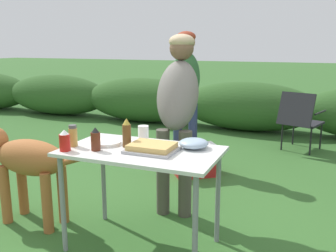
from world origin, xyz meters
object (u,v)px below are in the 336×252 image
Objects in this scene: folding_table at (141,160)px; plate_stack at (106,143)px; spice_jar at (73,136)px; bbq_sauce_bottle at (96,139)px; dog at (25,160)px; mixing_bowl at (194,143)px; paper_cup_stack at (143,133)px; ketchup_bottle at (65,141)px; camp_chair_green_behind_table at (300,118)px; standing_person_with_beanie at (186,83)px; beer_bottle at (127,133)px; cooler_box at (196,160)px; standing_person_in_navy_coat at (177,104)px; food_tray at (152,148)px.

folding_table is 4.80× the size of plate_stack.
folding_table is 7.01× the size of spice_jar.
dog is at bearing 169.82° from bbq_sauce_bottle.
mixing_bowl is 0.20× the size of dog.
paper_cup_stack is 0.79× the size of ketchup_bottle.
camp_chair_green_behind_table is at bearing -31.70° from dog.
ketchup_bottle is at bearing -110.44° from dog.
spice_jar is (-0.82, -0.28, 0.04)m from mixing_bowl.
bbq_sauce_bottle is 3.44m from camp_chair_green_behind_table.
standing_person_with_beanie is (-0.26, 1.69, 0.21)m from paper_cup_stack.
camp_chair_green_behind_table is at bearing 69.67° from bbq_sauce_bottle.
ketchup_bottle reaches higher than plate_stack.
bbq_sauce_bottle is (-0.16, -0.16, -0.02)m from beer_bottle.
folding_table is 1.71m from cooler_box.
folding_table is 1.05× the size of dog.
dog is (-1.06, 0.00, -0.13)m from folding_table.
beer_bottle is 3.24m from camp_chair_green_behind_table.
standing_person_in_navy_coat reaches higher than camp_chair_green_behind_table.
folding_table is at bearing -12.15° from beer_bottle.
spice_jar is (-0.21, 0.03, -0.00)m from bbq_sauce_bottle.
folding_table is 5.25× the size of beer_bottle.
spice_jar is 0.15× the size of dog.
spice_jar reaches higher than cooler_box.
standing_person_in_navy_coat is (0.29, 0.82, 0.15)m from bbq_sauce_bottle.
paper_cup_stack is at bearing 49.16° from ketchup_bottle.
food_tray is at bearing 8.81° from spice_jar.
mixing_bowl is at bearing 12.71° from plate_stack.
cooler_box is at bearing 97.20° from food_tray.
food_tray reaches higher than folding_table.
plate_stack is (-0.30, 0.03, 0.09)m from folding_table.
ketchup_bottle is at bearing -137.28° from cooler_box.
beer_bottle is (-0.13, 0.03, 0.18)m from folding_table.
cooler_box is at bearing 84.67° from bbq_sauce_bottle.
camp_chair_green_behind_table reaches higher than plate_stack.
mixing_bowl is 1.77× the size of paper_cup_stack.
ketchup_bottle reaches higher than camp_chair_green_behind_table.
standing_person_with_beanie is (-0.44, 1.93, 0.24)m from food_tray.
beer_bottle is 0.39m from spice_jar.
ketchup_bottle is (-0.56, -0.21, 0.05)m from food_tray.
bbq_sauce_bottle is (-0.19, -0.36, 0.02)m from paper_cup_stack.
camp_chair_green_behind_table is (1.21, 3.04, -0.28)m from plate_stack.
food_tray is 1.76m from cooler_box.
standing_person_with_beanie is 1.93× the size of camp_chair_green_behind_table.
standing_person_in_navy_coat is 1.28m from standing_person_with_beanie.
food_tray is at bearing 20.40° from ketchup_bottle.
spice_jar is 0.95m from standing_person_in_navy_coat.
plate_stack reaches higher than cooler_box.
paper_cup_stack is (-0.18, 0.24, 0.03)m from food_tray.
beer_bottle is at bearing -1.66° from plate_stack.
mixing_bowl is at bearing 26.47° from ketchup_bottle.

